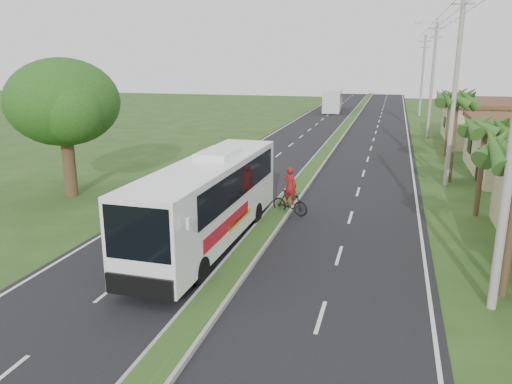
# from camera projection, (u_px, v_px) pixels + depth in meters

# --- Properties ---
(ground) EXTENTS (180.00, 180.00, 0.00)m
(ground) POSITION_uv_depth(u_px,v_px,m) (210.00, 303.00, 15.71)
(ground) COLOR #244419
(ground) RESTS_ON ground
(road_asphalt) EXTENTS (14.00, 160.00, 0.02)m
(road_asphalt) POSITION_uv_depth(u_px,v_px,m) (312.00, 170.00, 34.34)
(road_asphalt) COLOR black
(road_asphalt) RESTS_ON ground
(median_strip) EXTENTS (1.20, 160.00, 0.18)m
(median_strip) POSITION_uv_depth(u_px,v_px,m) (312.00, 169.00, 34.32)
(median_strip) COLOR gray
(median_strip) RESTS_ON ground
(lane_edge_left) EXTENTS (0.12, 160.00, 0.01)m
(lane_edge_left) POSITION_uv_depth(u_px,v_px,m) (220.00, 165.00, 36.06)
(lane_edge_left) COLOR silver
(lane_edge_left) RESTS_ON ground
(lane_edge_right) EXTENTS (0.12, 160.00, 0.01)m
(lane_edge_right) POSITION_uv_depth(u_px,v_px,m) (413.00, 176.00, 32.63)
(lane_edge_right) COLOR silver
(lane_edge_right) RESTS_ON ground
(shop_far) EXTENTS (8.60, 11.60, 3.82)m
(shop_far) POSITION_uv_depth(u_px,v_px,m) (494.00, 122.00, 45.16)
(shop_far) COLOR #9A9068
(shop_far) RESTS_ON ground
(palm_verge_b) EXTENTS (2.40, 2.40, 5.05)m
(palm_verge_b) POSITION_uv_depth(u_px,v_px,m) (486.00, 127.00, 23.36)
(palm_verge_b) COLOR #473321
(palm_verge_b) RESTS_ON ground
(palm_verge_c) EXTENTS (2.40, 2.40, 5.85)m
(palm_verge_c) POSITION_uv_depth(u_px,v_px,m) (457.00, 99.00, 29.83)
(palm_verge_c) COLOR #473321
(palm_verge_c) RESTS_ON ground
(palm_verge_d) EXTENTS (2.40, 2.40, 5.25)m
(palm_verge_d) POSITION_uv_depth(u_px,v_px,m) (450.00, 98.00, 38.24)
(palm_verge_d) COLOR #473321
(palm_verge_d) RESTS_ON ground
(shade_tree) EXTENTS (6.30, 6.00, 7.54)m
(shade_tree) POSITION_uv_depth(u_px,v_px,m) (62.00, 105.00, 26.85)
(shade_tree) COLOR #473321
(shade_tree) RESTS_ON ground
(utility_pole_b) EXTENTS (3.20, 0.28, 12.00)m
(utility_pole_b) POSITION_uv_depth(u_px,v_px,m) (455.00, 80.00, 28.69)
(utility_pole_b) COLOR gray
(utility_pole_b) RESTS_ON ground
(utility_pole_c) EXTENTS (1.60, 0.28, 11.00)m
(utility_pole_c) POSITION_uv_depth(u_px,v_px,m) (432.00, 78.00, 47.47)
(utility_pole_c) COLOR gray
(utility_pole_c) RESTS_ON ground
(utility_pole_d) EXTENTS (1.60, 0.28, 10.50)m
(utility_pole_d) POSITION_uv_depth(u_px,v_px,m) (422.00, 75.00, 66.16)
(utility_pole_d) COLOR gray
(utility_pole_d) RESTS_ON ground
(coach_bus_main) EXTENTS (2.61, 11.62, 3.74)m
(coach_bus_main) POSITION_uv_depth(u_px,v_px,m) (209.00, 196.00, 20.21)
(coach_bus_main) COLOR white
(coach_bus_main) RESTS_ON ground
(coach_bus_far) EXTENTS (3.15, 11.09, 3.19)m
(coach_bus_far) POSITION_uv_depth(u_px,v_px,m) (333.00, 99.00, 73.02)
(coach_bus_far) COLOR silver
(coach_bus_far) RESTS_ON ground
(motorcyclist) EXTENTS (2.04, 1.17, 2.40)m
(motorcyclist) POSITION_uv_depth(u_px,v_px,m) (290.00, 198.00, 24.40)
(motorcyclist) COLOR black
(motorcyclist) RESTS_ON ground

